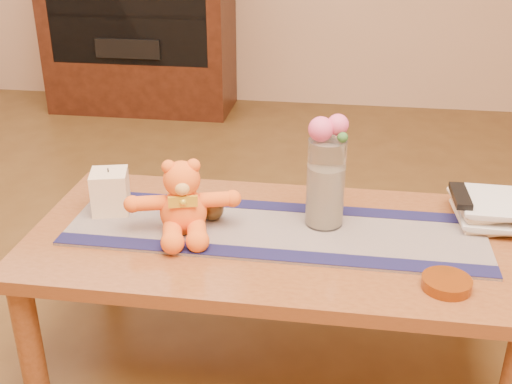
# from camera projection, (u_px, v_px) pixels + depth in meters

# --- Properties ---
(floor) EXTENTS (5.50, 5.50, 0.00)m
(floor) POSITION_uv_depth(u_px,v_px,m) (272.00, 358.00, 2.01)
(floor) COLOR #523617
(floor) RESTS_ON ground
(coffee_table_top) EXTENTS (1.40, 0.70, 0.04)m
(coffee_table_top) POSITION_uv_depth(u_px,v_px,m) (273.00, 240.00, 1.82)
(coffee_table_top) COLOR brown
(coffee_table_top) RESTS_ON floor
(table_leg_fl) EXTENTS (0.07, 0.07, 0.41)m
(table_leg_fl) POSITION_uv_depth(u_px,v_px,m) (30.00, 345.00, 1.74)
(table_leg_fl) COLOR brown
(table_leg_fl) RESTS_ON floor
(table_leg_bl) EXTENTS (0.07, 0.07, 0.41)m
(table_leg_bl) POSITION_uv_depth(u_px,v_px,m) (106.00, 242.00, 2.26)
(table_leg_bl) COLOR brown
(table_leg_bl) RESTS_ON floor
(table_leg_br) EXTENTS (0.07, 0.07, 0.41)m
(table_leg_br) POSITION_uv_depth(u_px,v_px,m) (475.00, 271.00, 2.09)
(table_leg_br) COLOR brown
(table_leg_br) RESTS_ON floor
(persian_runner) EXTENTS (1.20, 0.35, 0.01)m
(persian_runner) POSITION_uv_depth(u_px,v_px,m) (275.00, 230.00, 1.83)
(persian_runner) COLOR #1B1948
(persian_runner) RESTS_ON coffee_table_top
(runner_border_near) EXTENTS (1.20, 0.06, 0.00)m
(runner_border_near) POSITION_uv_depth(u_px,v_px,m) (268.00, 254.00, 1.69)
(runner_border_near) COLOR #15143E
(runner_border_near) RESTS_ON persian_runner
(runner_border_far) EXTENTS (1.20, 0.06, 0.00)m
(runner_border_far) POSITION_uv_depth(u_px,v_px,m) (281.00, 207.00, 1.95)
(runner_border_far) COLOR #15143E
(runner_border_far) RESTS_ON persian_runner
(teddy_bear) EXTENTS (0.36, 0.33, 0.21)m
(teddy_bear) POSITION_uv_depth(u_px,v_px,m) (183.00, 197.00, 1.78)
(teddy_bear) COLOR orange
(teddy_bear) RESTS_ON persian_runner
(pillar_candle) EXTENTS (0.13, 0.13, 0.13)m
(pillar_candle) POSITION_uv_depth(u_px,v_px,m) (110.00, 191.00, 1.91)
(pillar_candle) COLOR beige
(pillar_candle) RESTS_ON persian_runner
(candle_wick) EXTENTS (0.00, 0.00, 0.01)m
(candle_wick) POSITION_uv_depth(u_px,v_px,m) (108.00, 170.00, 1.88)
(candle_wick) COLOR black
(candle_wick) RESTS_ON pillar_candle
(glass_vase) EXTENTS (0.11, 0.11, 0.26)m
(glass_vase) POSITION_uv_depth(u_px,v_px,m) (326.00, 183.00, 1.80)
(glass_vase) COLOR silver
(glass_vase) RESTS_ON persian_runner
(potpourri_fill) EXTENTS (0.09, 0.09, 0.18)m
(potpourri_fill) POSITION_uv_depth(u_px,v_px,m) (325.00, 195.00, 1.82)
(potpourri_fill) COLOR beige
(potpourri_fill) RESTS_ON glass_vase
(rose_left) EXTENTS (0.07, 0.07, 0.07)m
(rose_left) POSITION_uv_depth(u_px,v_px,m) (321.00, 129.00, 1.72)
(rose_left) COLOR #E14F81
(rose_left) RESTS_ON glass_vase
(rose_right) EXTENTS (0.06, 0.06, 0.06)m
(rose_right) POSITION_uv_depth(u_px,v_px,m) (338.00, 125.00, 1.73)
(rose_right) COLOR #E14F81
(rose_right) RESTS_ON glass_vase
(blue_flower_back) EXTENTS (0.04, 0.04, 0.04)m
(blue_flower_back) POSITION_uv_depth(u_px,v_px,m) (332.00, 127.00, 1.76)
(blue_flower_back) COLOR #4A5BA1
(blue_flower_back) RESTS_ON glass_vase
(blue_flower_side) EXTENTS (0.04, 0.04, 0.04)m
(blue_flower_side) POSITION_uv_depth(u_px,v_px,m) (318.00, 130.00, 1.76)
(blue_flower_side) COLOR #4A5BA1
(blue_flower_side) RESTS_ON glass_vase
(leaf_sprig) EXTENTS (0.03, 0.03, 0.03)m
(leaf_sprig) POSITION_uv_depth(u_px,v_px,m) (343.00, 137.00, 1.71)
(leaf_sprig) COLOR #33662D
(leaf_sprig) RESTS_ON glass_vase
(bronze_ball) EXTENTS (0.08, 0.08, 0.07)m
(bronze_ball) POSITION_uv_depth(u_px,v_px,m) (212.00, 209.00, 1.86)
(bronze_ball) COLOR #493418
(bronze_ball) RESTS_ON persian_runner
(book_bottom) EXTENTS (0.18, 0.24, 0.02)m
(book_bottom) POSITION_uv_depth(u_px,v_px,m) (456.00, 217.00, 1.89)
(book_bottom) COLOR #FAE4C1
(book_bottom) RESTS_ON coffee_table_top
(book_lower) EXTENTS (0.18, 0.23, 0.02)m
(book_lower) POSITION_uv_depth(u_px,v_px,m) (459.00, 212.00, 1.88)
(book_lower) COLOR #FAE4C1
(book_lower) RESTS_ON book_bottom
(book_upper) EXTENTS (0.19, 0.24, 0.02)m
(book_upper) POSITION_uv_depth(u_px,v_px,m) (456.00, 205.00, 1.88)
(book_upper) COLOR #FAE4C1
(book_upper) RESTS_ON book_lower
(book_top) EXTENTS (0.17, 0.23, 0.02)m
(book_top) POSITION_uv_depth(u_px,v_px,m) (461.00, 200.00, 1.86)
(book_top) COLOR #FAE4C1
(book_top) RESTS_ON book_upper
(tv_remote) EXTENTS (0.05, 0.16, 0.02)m
(tv_remote) POSITION_uv_depth(u_px,v_px,m) (460.00, 196.00, 1.85)
(tv_remote) COLOR black
(tv_remote) RESTS_ON book_top
(amber_dish) EXTENTS (0.14, 0.14, 0.03)m
(amber_dish) POSITION_uv_depth(u_px,v_px,m) (447.00, 283.00, 1.56)
(amber_dish) COLOR #BF5914
(amber_dish) RESTS_ON coffee_table_top
(media_cabinet) EXTENTS (1.20, 0.50, 1.10)m
(media_cabinet) POSITION_uv_depth(u_px,v_px,m) (140.00, 27.00, 4.15)
(media_cabinet) COLOR black
(media_cabinet) RESTS_ON floor
(cabinet_cavity) EXTENTS (1.02, 0.03, 0.61)m
(cabinet_cavity) POSITION_uv_depth(u_px,v_px,m) (126.00, 16.00, 3.90)
(cabinet_cavity) COLOR black
(cabinet_cavity) RESTS_ON media_cabinet
(cabinet_shelf) EXTENTS (1.02, 0.20, 0.02)m
(cabinet_shelf) POSITION_uv_depth(u_px,v_px,m) (131.00, 14.00, 3.97)
(cabinet_shelf) COLOR black
(cabinet_shelf) RESTS_ON media_cabinet
(stereo_lower) EXTENTS (0.42, 0.28, 0.12)m
(stereo_lower) POSITION_uv_depth(u_px,v_px,m) (134.00, 44.00, 4.07)
(stereo_lower) COLOR black
(stereo_lower) RESTS_ON media_cabinet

